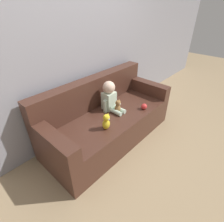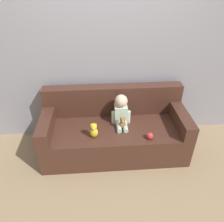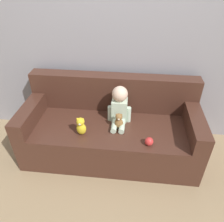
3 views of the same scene
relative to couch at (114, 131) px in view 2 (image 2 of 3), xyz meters
The scene contains 7 objects.
ground_plane 0.32m from the couch, 90.00° to the right, with size 12.00×12.00×0.00m, color #9E8460.
wall_back 1.08m from the couch, 90.00° to the left, with size 8.00×0.05×2.60m.
couch is the anchor object (origin of this frame).
person_baby 0.33m from the couch, 11.13° to the left, with size 0.26×0.35×0.43m.
teddy_bear_brown 0.27m from the couch, 51.84° to the right, with size 0.11×0.09×0.19m.
plush_toy_side 0.45m from the couch, 136.70° to the right, with size 0.10×0.10×0.21m.
toy_ball 0.58m from the couch, 40.07° to the right, with size 0.09×0.09×0.09m.
Camera 2 is at (-0.22, -2.39, 2.27)m, focal length 35.00 mm.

